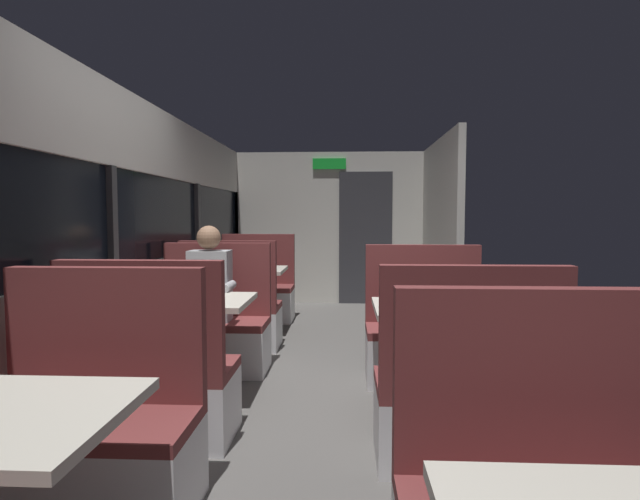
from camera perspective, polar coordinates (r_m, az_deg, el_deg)
ground_plane at (r=3.83m, az=-1.09°, el=-16.83°), size 3.30×9.20×0.02m
carriage_window_panel_left at (r=3.96m, az=-22.54°, el=0.18°), size 0.09×8.48×2.30m
carriage_end_bulkhead at (r=7.77m, az=1.49°, el=2.38°), size 2.90×0.11×2.30m
carriage_aisle_panel_right at (r=6.68m, az=13.25°, el=2.13°), size 0.08×2.40×2.30m
bench_near_window_facing_entry at (r=2.67m, az=-24.21°, el=-18.89°), size 0.95×0.50×1.10m
dining_table_mid_window at (r=3.85m, az=-14.59°, el=-6.80°), size 0.90×0.70×0.74m
bench_mid_window_facing_end at (r=3.28m, az=-18.27°, el=-14.35°), size 0.95×0.50×1.10m
bench_mid_window_facing_entry at (r=4.57m, az=-11.85°, el=-9.04°), size 0.95×0.50×1.10m
dining_table_far_window at (r=5.88m, az=-8.36°, el=-3.02°), size 0.90×0.70×0.74m
bench_far_window_facing_end at (r=5.25m, az=-9.83°, el=-7.31°), size 0.95×0.50×1.10m
bench_far_window_facing_entry at (r=6.61m, az=-7.15°, el=-4.97°), size 0.95×0.50×1.10m
dining_table_rear_aisle at (r=3.53m, az=13.47°, el=-7.72°), size 0.90×0.70×0.74m
bench_rear_aisle_facing_end at (r=2.96m, az=15.95°, el=-16.36°), size 0.95×0.50×1.10m
bench_rear_aisle_facing_entry at (r=4.28m, az=11.66°, el=-9.94°), size 0.95×0.50×1.10m
seated_passenger at (r=4.46m, az=-12.13°, el=-6.63°), size 0.47×0.55×1.26m
coffee_cup_primary at (r=5.83m, az=-6.94°, el=-1.64°), size 0.07×0.07×0.09m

